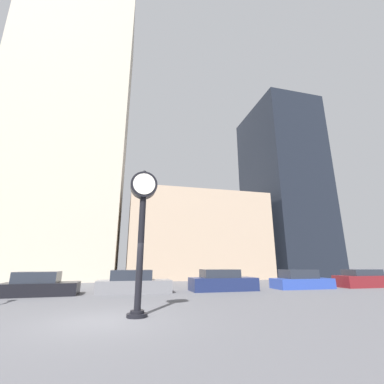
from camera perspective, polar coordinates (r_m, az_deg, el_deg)
The scene contains 10 objects.
ground_plane at distance 9.66m, azimuth -18.59°, elevation -25.48°, with size 200.00×200.00×0.00m, color #515156.
building_tall_tower at distance 38.33m, azimuth -25.17°, elevation 12.19°, with size 14.00×12.00×37.37m.
building_storefront_row at distance 34.74m, azimuth 0.22°, elevation -10.06°, with size 16.85×12.00×10.25m.
building_glass_modern at distance 42.12m, azimuth 19.36°, elevation 0.85°, with size 8.66×12.00×26.10m.
street_clock at distance 9.98m, azimuth -10.99°, elevation -5.03°, with size 1.02×0.72×5.36m.
car_black at distance 18.07m, azimuth -30.83°, elevation -17.42°, with size 4.19×2.08×1.32m.
car_grey at distance 17.64m, azimuth -12.87°, elevation -19.13°, with size 4.59×1.99×1.38m.
car_navy at distance 18.64m, azimuth 6.74°, elevation -19.15°, with size 4.49×1.89×1.39m.
car_blue at distance 21.59m, azimuth 23.04°, elevation -17.65°, with size 4.36×1.91×1.35m.
car_maroon at distance 25.18m, azimuth 34.02°, elevation -15.80°, with size 4.70×1.83×1.33m.
Camera 1 is at (0.45, -9.48, 1.78)m, focal length 24.00 mm.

